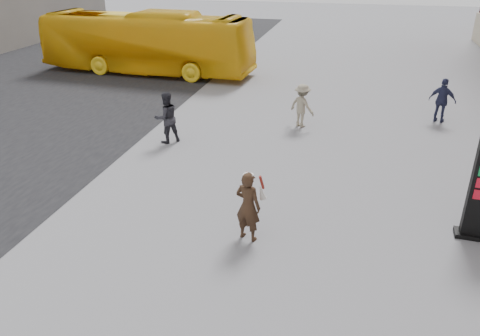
% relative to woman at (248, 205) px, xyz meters
% --- Properties ---
extents(ground, '(100.00, 100.00, 0.00)m').
position_rel_woman_xyz_m(ground, '(0.28, -0.26, -0.81)').
color(ground, '#9E9EA3').
extents(woman, '(0.71, 0.68, 1.58)m').
position_rel_woman_xyz_m(woman, '(0.00, 0.00, 0.00)').
color(woman, black).
rests_on(woman, ground).
extents(bus, '(10.87, 3.17, 2.99)m').
position_rel_woman_xyz_m(bus, '(-8.24, 13.46, 0.68)').
color(bus, yellow).
rests_on(bus, road).
extents(pedestrian_a, '(1.02, 1.01, 1.66)m').
position_rel_woman_xyz_m(pedestrian_a, '(-3.77, 4.85, 0.02)').
color(pedestrian_a, '#28282E').
rests_on(pedestrian_a, ground).
extents(pedestrian_b, '(1.13, 1.00, 1.52)m').
position_rel_woman_xyz_m(pedestrian_b, '(0.26, 7.34, -0.05)').
color(pedestrian_b, gray).
rests_on(pedestrian_b, ground).
extents(pedestrian_c, '(1.01, 0.69, 1.59)m').
position_rel_woman_xyz_m(pedestrian_c, '(5.06, 9.00, -0.02)').
color(pedestrian_c, '#292D4C').
rests_on(pedestrian_c, ground).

